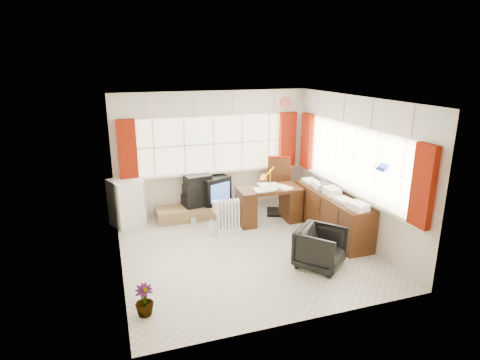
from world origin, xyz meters
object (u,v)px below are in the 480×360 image
(radiator, at_px, (228,220))
(desk_lamp, at_px, (270,175))
(mini_fridge, at_px, (126,202))
(crt_tv, at_px, (212,189))
(tv_bench, at_px, (192,212))
(task_chair, at_px, (279,183))
(credenza, at_px, (332,213))
(office_chair, at_px, (320,248))
(desk, at_px, (269,203))

(radiator, bearing_deg, desk_lamp, 5.34)
(radiator, bearing_deg, mini_fridge, 150.25)
(crt_tv, xyz_separation_m, mini_fridge, (-1.71, -0.07, -0.07))
(desk_lamp, height_order, tv_bench, desk_lamp)
(mini_fridge, bearing_deg, crt_tv, 2.31)
(radiator, height_order, mini_fridge, mini_fridge)
(task_chair, distance_m, credenza, 1.44)
(tv_bench, bearing_deg, mini_fridge, 176.34)
(credenza, relative_size, tv_bench, 1.43)
(desk_lamp, distance_m, tv_bench, 1.81)
(radiator, bearing_deg, task_chair, 28.99)
(task_chair, distance_m, radiator, 1.57)
(radiator, bearing_deg, office_chair, -59.44)
(tv_bench, height_order, crt_tv, crt_tv)
(desk, height_order, crt_tv, crt_tv)
(desk_lamp, relative_size, tv_bench, 0.33)
(tv_bench, xyz_separation_m, mini_fridge, (-1.25, 0.08, 0.33))
(radiator, height_order, tv_bench, radiator)
(tv_bench, height_order, mini_fridge, mini_fridge)
(tv_bench, bearing_deg, radiator, -62.03)
(desk, height_order, office_chair, desk)
(tv_bench, bearing_deg, task_chair, -5.24)
(desk_lamp, bearing_deg, office_chair, -85.89)
(desk, height_order, desk_lamp, desk_lamp)
(mini_fridge, bearing_deg, radiator, -29.75)
(desk_lamp, relative_size, credenza, 0.23)
(desk_lamp, relative_size, mini_fridge, 0.51)
(tv_bench, distance_m, mini_fridge, 1.29)
(credenza, bearing_deg, crt_tv, 137.45)
(radiator, bearing_deg, crt_tv, 91.25)
(task_chair, distance_m, tv_bench, 1.90)
(task_chair, bearing_deg, radiator, -151.01)
(task_chair, distance_m, mini_fridge, 3.09)
(credenza, distance_m, tv_bench, 2.75)
(desk, relative_size, task_chair, 1.06)
(task_chair, height_order, credenza, task_chair)
(desk_lamp, height_order, task_chair, same)
(credenza, height_order, tv_bench, credenza)
(credenza, distance_m, crt_tv, 2.47)
(tv_bench, bearing_deg, credenza, -33.71)
(office_chair, height_order, crt_tv, crt_tv)
(desk, relative_size, mini_fridge, 1.35)
(crt_tv, distance_m, mini_fridge, 1.71)
(radiator, relative_size, crt_tv, 0.82)
(desk, height_order, task_chair, task_chair)
(radiator, relative_size, mini_fridge, 0.70)
(crt_tv, bearing_deg, mini_fridge, -177.69)
(desk, height_order, tv_bench, desk)
(office_chair, xyz_separation_m, credenza, (0.82, 1.05, 0.08))
(office_chair, distance_m, radiator, 1.92)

